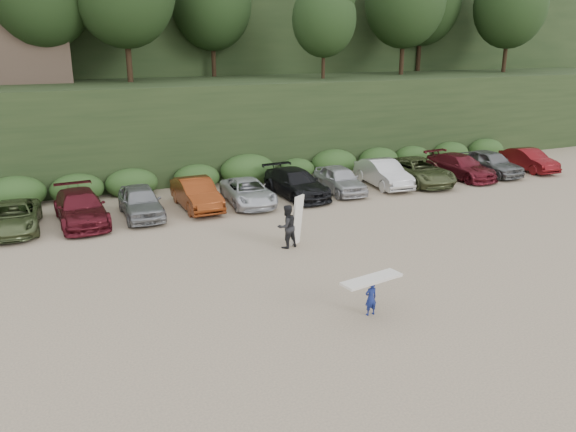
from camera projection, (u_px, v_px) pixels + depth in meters
name	position (u px, v px, depth m)	size (l,w,h in m)	color
ground	(342.00, 264.00, 22.51)	(120.00, 120.00, 0.00)	tan
hillside_backdrop	(146.00, 10.00, 50.37)	(90.00, 41.50, 28.00)	black
parked_cars	(279.00, 186.00, 31.48)	(39.69, 5.84, 1.63)	#B2B1B6
child_surfer	(371.00, 290.00, 18.07)	(2.23, 0.95, 1.30)	navy
adult_surfer	(288.00, 226.00, 24.09)	(1.43, 0.90, 2.24)	black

